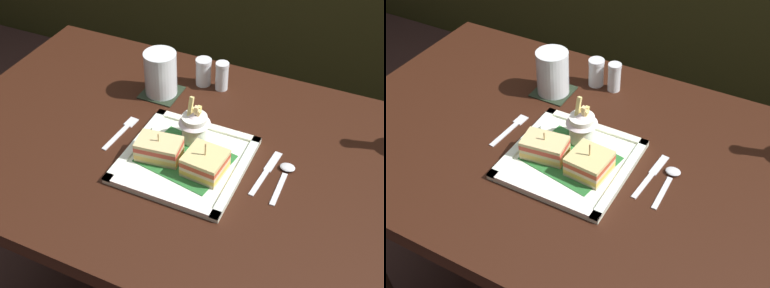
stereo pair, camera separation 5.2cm
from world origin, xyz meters
TOP-DOWN VIEW (x-y plane):
  - dining_table at (0.00, 0.00)m, footprint 1.30×0.78m
  - square_plate at (-0.01, -0.04)m, footprint 0.28×0.28m
  - sandwich_half_left at (-0.07, -0.06)m, footprint 0.11×0.08m
  - sandwich_half_right at (0.04, -0.06)m, footprint 0.09×0.09m
  - fries_cup at (-0.02, 0.03)m, footprint 0.08×0.08m
  - drink_coaster at (-0.19, 0.18)m, footprint 0.10×0.10m
  - water_glass at (-0.19, 0.18)m, footprint 0.09×0.09m
  - fork at (-0.20, -0.01)m, footprint 0.03×0.14m
  - knife at (0.17, 0.00)m, footprint 0.03×0.16m
  - spoon at (0.21, 0.01)m, footprint 0.03×0.13m
  - salt_shaker at (-0.10, 0.26)m, footprint 0.04×0.04m
  - pepper_shaker at (-0.05, 0.26)m, footprint 0.04×0.04m

SIDE VIEW (x-z plane):
  - dining_table at x=0.00m, z-range 0.24..0.99m
  - fork at x=-0.20m, z-range 0.75..0.75m
  - knife at x=0.17m, z-range 0.75..0.75m
  - drink_coaster at x=-0.19m, z-range 0.75..0.75m
  - spoon at x=0.21m, z-range 0.75..0.76m
  - square_plate at x=-0.01m, z-range 0.75..0.76m
  - salt_shaker at x=-0.10m, z-range 0.74..0.82m
  - sandwich_half_left at x=-0.07m, z-range 0.75..0.82m
  - sandwich_half_right at x=0.04m, z-range 0.74..0.83m
  - pepper_shaker at x=-0.05m, z-range 0.74..0.83m
  - water_glass at x=-0.19m, z-range 0.74..0.86m
  - fries_cup at x=-0.02m, z-range 0.75..0.87m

